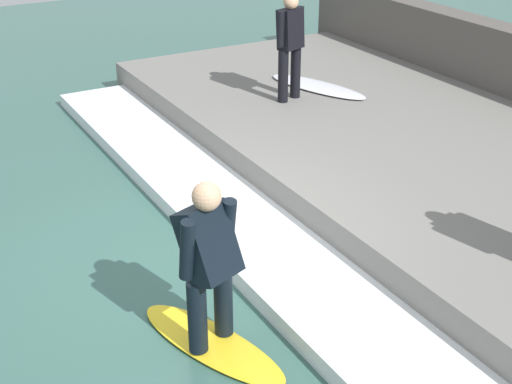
{
  "coord_description": "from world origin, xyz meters",
  "views": [
    {
      "loc": [
        -2.46,
        -5.7,
        3.97
      ],
      "look_at": [
        0.79,
        0.0,
        0.7
      ],
      "focal_mm": 50.0,
      "sensor_mm": 36.0,
      "label": 1
    }
  ],
  "objects_px": {
    "surfboard_waiting_far": "(318,86)",
    "surfer_riding": "(209,257)",
    "surfer_waiting_far": "(290,42)",
    "surfboard_riding": "(212,343)"
  },
  "relations": [
    {
      "from": "surfboard_waiting_far",
      "to": "surfer_riding",
      "type": "bearing_deg",
      "value": -133.08
    },
    {
      "from": "surfboard_riding",
      "to": "surfer_riding",
      "type": "xyz_separation_m",
      "value": [
        0.0,
        0.0,
        0.87
      ]
    },
    {
      "from": "surfboard_waiting_far",
      "to": "surfboard_riding",
      "type": "bearing_deg",
      "value": -133.08
    },
    {
      "from": "surfboard_waiting_far",
      "to": "surfer_waiting_far",
      "type": "bearing_deg",
      "value": -161.89
    },
    {
      "from": "surfboard_riding",
      "to": "surfer_riding",
      "type": "relative_size",
      "value": 1.11
    },
    {
      "from": "surfboard_riding",
      "to": "surfboard_waiting_far",
      "type": "height_order",
      "value": "surfboard_waiting_far"
    },
    {
      "from": "surfboard_riding",
      "to": "surfer_riding",
      "type": "distance_m",
      "value": 0.87
    },
    {
      "from": "surfer_waiting_far",
      "to": "surfboard_waiting_far",
      "type": "height_order",
      "value": "surfer_waiting_far"
    },
    {
      "from": "surfboard_riding",
      "to": "surfer_waiting_far",
      "type": "relative_size",
      "value": 1.1
    },
    {
      "from": "surfer_riding",
      "to": "surfer_waiting_far",
      "type": "relative_size",
      "value": 0.99
    }
  ]
}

